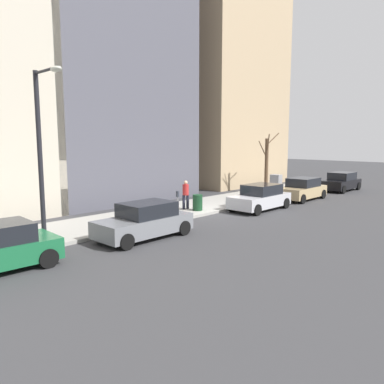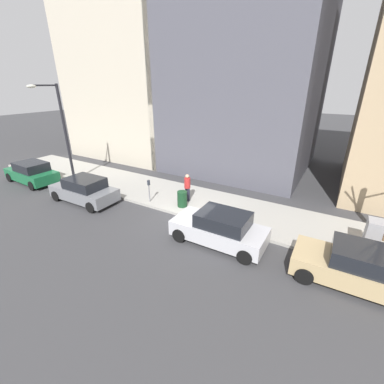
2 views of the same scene
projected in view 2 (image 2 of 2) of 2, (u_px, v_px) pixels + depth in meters
The scene contains 12 objects.
ground_plane at pixel (185, 218), 13.77m from camera, with size 120.00×120.00×0.00m, color #38383A.
sidewalk at pixel (203, 203), 15.32m from camera, with size 4.00×36.00×0.15m, color #9E9B93.
parked_car_tan at pixel (359, 268), 8.96m from camera, with size 1.96×4.22×1.52m.
parked_car_silver at pixel (220, 228), 11.39m from camera, with size 1.94×4.21×1.52m.
parked_car_grey at pixel (84, 190), 15.44m from camera, with size 1.96×4.22×1.52m.
parked_car_green at pixel (32, 173), 18.44m from camera, with size 2.06×4.27×1.52m.
parking_meter at pixel (149, 189), 15.03m from camera, with size 0.14×0.10×1.35m.
utility_box at pixel (372, 236), 10.59m from camera, with size 0.83×0.61×1.43m.
streetlamp at pixel (61, 126), 17.03m from camera, with size 1.97×0.32×6.50m.
trash_bin at pixel (182, 199), 14.59m from camera, with size 0.56×0.56×0.90m, color #14381E.
pedestrian_near_meter at pixel (187, 186), 15.11m from camera, with size 0.36×0.38×1.66m.
office_tower_right at pixel (139, 29), 23.40m from camera, with size 10.73×10.73×22.35m, color #BCB29E.
Camera 2 is at (-10.25, -6.47, 6.69)m, focal length 24.00 mm.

